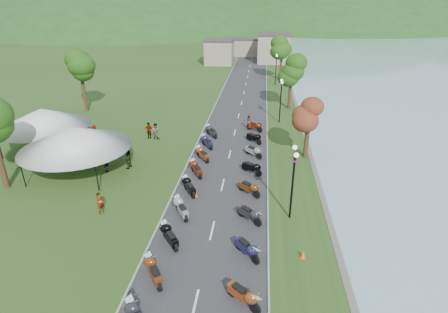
{
  "coord_description": "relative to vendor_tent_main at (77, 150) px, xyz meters",
  "views": [
    {
      "loc": [
        2.73,
        -2.14,
        13.52
      ],
      "look_at": [
        -0.18,
        24.62,
        1.3
      ],
      "focal_mm": 28.0,
      "sensor_mm": 36.0,
      "label": 1
    }
  ],
  "objects": [
    {
      "name": "moto_row_left",
      "position": [
        9.99,
        -8.66,
        -1.45
      ],
      "size": [
        2.6,
        38.59,
        1.1
      ],
      "primitive_type": null,
      "color": "#331411",
      "rests_on": "ground"
    },
    {
      "name": "tree_lakeside",
      "position": [
        19.42,
        5.13,
        1.26
      ],
      "size": [
        2.35,
        2.35,
        6.53
      ],
      "primitive_type": null,
      "color": "#295B15",
      "rests_on": "ground"
    },
    {
      "name": "far_building",
      "position": [
        10.37,
        61.94,
        0.5
      ],
      "size": [
        18.0,
        16.0,
        5.0
      ],
      "primitive_type": "cube",
      "color": "gray",
      "rests_on": "ground"
    },
    {
      "name": "road",
      "position": [
        12.37,
        16.94,
        -1.99
      ],
      "size": [
        7.0,
        120.0,
        0.02
      ],
      "primitive_type": "cube",
      "color": "#333336",
      "rests_on": "ground"
    },
    {
      "name": "pedestrian_a",
      "position": [
        4.5,
        -5.87,
        -2.0
      ],
      "size": [
        0.62,
        0.7,
        1.59
      ],
      "primitive_type": "imported",
      "rotation": [
        0.0,
        0.0,
        1.16
      ],
      "color": "slate",
      "rests_on": "ground"
    },
    {
      "name": "hills_backdrop",
      "position": [
        12.37,
        176.94,
        -2.0
      ],
      "size": [
        360.0,
        120.0,
        76.0
      ],
      "primitive_type": null,
      "color": "#285621",
      "rests_on": "ground"
    },
    {
      "name": "vendor_tent_side",
      "position": [
        -5.62,
        4.64,
        0.0
      ],
      "size": [
        5.69,
        5.69,
        4.0
      ],
      "primitive_type": null,
      "color": "white",
      "rests_on": "ground"
    },
    {
      "name": "vendor_tent_main",
      "position": [
        0.0,
        0.0,
        0.0
      ],
      "size": [
        6.01,
        6.01,
        4.0
      ],
      "primitive_type": null,
      "color": "white",
      "rests_on": "ground"
    },
    {
      "name": "pedestrian_c",
      "position": [
        2.25,
        0.21,
        -2.0
      ],
      "size": [
        0.63,
        1.12,
        1.64
      ],
      "primitive_type": "imported",
      "rotation": [
        0.0,
        0.0,
        4.9
      ],
      "color": "slate",
      "rests_on": "ground"
    },
    {
      "name": "moto_row_right",
      "position": [
        14.57,
        -4.0,
        -1.45
      ],
      "size": [
        2.6,
        33.77,
        1.1
      ],
      "primitive_type": null,
      "color": "#331411",
      "rests_on": "ground"
    },
    {
      "name": "pedestrian_b",
      "position": [
        4.24,
        8.19,
        -2.0
      ],
      "size": [
        0.88,
        0.55,
        1.7
      ],
      "primitive_type": "imported",
      "rotation": [
        0.0,
        0.0,
        3.02
      ],
      "color": "slate",
      "rests_on": "ground"
    }
  ]
}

